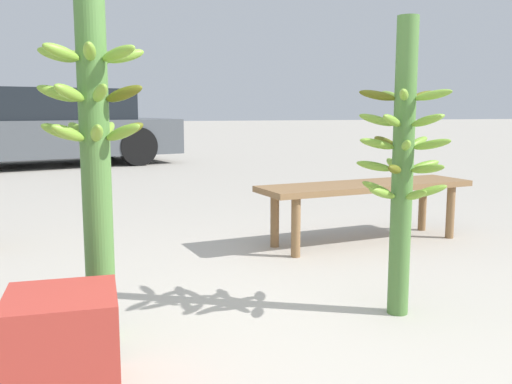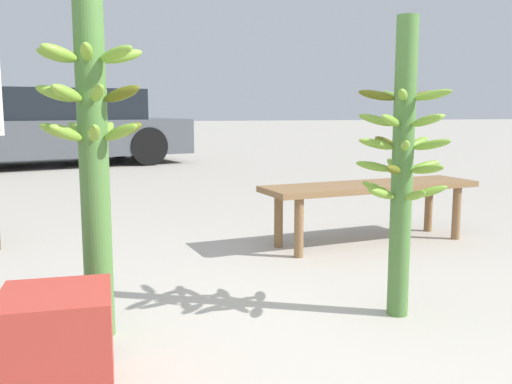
{
  "view_description": "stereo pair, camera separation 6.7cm",
  "coord_description": "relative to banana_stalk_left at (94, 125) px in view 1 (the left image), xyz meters",
  "views": [
    {
      "loc": [
        -0.71,
        -1.84,
        0.95
      ],
      "look_at": [
        0.04,
        0.81,
        0.54
      ],
      "focal_mm": 40.0,
      "sensor_mm": 36.0,
      "label": 1
    },
    {
      "loc": [
        -0.64,
        -1.86,
        0.95
      ],
      "look_at": [
        0.04,
        0.81,
        0.54
      ],
      "focal_mm": 40.0,
      "sensor_mm": 36.0,
      "label": 2
    }
  ],
  "objects": [
    {
      "name": "banana_stalk_left",
      "position": [
        0.0,
        0.0,
        0.0
      ],
      "size": [
        0.43,
        0.43,
        1.69
      ],
      "color": "#4C7A38",
      "rests_on": "ground_plane"
    },
    {
      "name": "produce_crate",
      "position": [
        -0.13,
        -0.49,
        -0.7
      ],
      "size": [
        0.35,
        0.35,
        0.35
      ],
      "color": "#B2382D",
      "rests_on": "ground_plane"
    },
    {
      "name": "parked_car",
      "position": [
        -0.79,
        7.68,
        -0.27
      ],
      "size": [
        4.56,
        2.94,
        1.26
      ],
      "rotation": [
        0.0,
        0.0,
        1.86
      ],
      "color": "#4C5156",
      "rests_on": "ground_plane"
    },
    {
      "name": "banana_stalk_center",
      "position": [
        1.33,
        -0.09,
        -0.17
      ],
      "size": [
        0.42,
        0.42,
        1.34
      ],
      "color": "#4C7A38",
      "rests_on": "ground_plane"
    },
    {
      "name": "ground_plane",
      "position": [
        0.71,
        -0.52,
        -0.88
      ],
      "size": [
        80.0,
        80.0,
        0.0
      ],
      "primitive_type": "plane",
      "color": "#B2AA9E"
    },
    {
      "name": "market_bench",
      "position": [
        1.82,
        1.24,
        -0.51
      ],
      "size": [
        1.62,
        0.66,
        0.42
      ],
      "rotation": [
        0.0,
        0.0,
        0.16
      ],
      "color": "olive",
      "rests_on": "ground_plane"
    }
  ]
}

